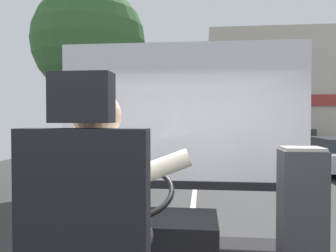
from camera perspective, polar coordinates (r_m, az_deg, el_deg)
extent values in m
cube|color=#2B2B2B|center=(10.69, 4.85, -9.43)|extent=(18.00, 44.00, 0.05)
cube|color=silver|center=(10.69, 4.85, -9.29)|extent=(0.12, 39.60, 0.00)
cube|color=black|center=(1.27, -14.53, -15.42)|extent=(0.48, 0.10, 0.66)
cube|color=black|center=(1.22, -14.67, 4.76)|extent=(0.22, 0.10, 0.18)
cylinder|color=#282833|center=(1.62, -6.94, -20.86)|extent=(0.17, 0.45, 0.17)
cylinder|color=#282833|center=(1.67, -13.59, -20.21)|extent=(0.17, 0.45, 0.17)
cylinder|color=silver|center=(1.42, -12.20, -14.47)|extent=(0.37, 0.37, 0.62)
cube|color=#70934C|center=(1.58, -10.04, -10.08)|extent=(0.06, 0.01, 0.38)
sphere|color=beige|center=(1.37, -12.29, 1.83)|extent=(0.20, 0.20, 0.20)
cylinder|color=silver|center=(1.60, -5.30, -8.64)|extent=(0.53, 0.20, 0.26)
cylinder|color=silver|center=(1.66, -13.61, -8.28)|extent=(0.53, 0.20, 0.26)
cube|color=black|center=(2.80, -3.41, -19.25)|extent=(1.10, 0.56, 0.40)
cylinder|color=black|center=(2.34, -5.02, -15.31)|extent=(0.07, 0.27, 0.42)
torus|color=black|center=(2.19, -5.57, -11.19)|extent=(0.50, 0.46, 0.27)
cylinder|color=black|center=(2.19, -5.57, -11.19)|extent=(0.14, 0.14, 0.09)
cube|color=#333338|center=(2.33, 22.12, -16.04)|extent=(0.27, 0.22, 0.99)
cube|color=#9E9993|center=(2.23, 22.24, -3.65)|extent=(0.24, 0.20, 0.02)
cube|color=white|center=(3.32, 2.44, 2.50)|extent=(2.50, 0.01, 1.40)
cube|color=black|center=(3.39, 2.43, -10.10)|extent=(2.50, 0.08, 0.08)
cylinder|color=#4C3828|center=(9.56, -13.35, -1.29)|extent=(0.24, 0.24, 3.09)
sphere|color=#335E2D|center=(9.78, -13.44, 13.90)|extent=(3.14, 3.14, 3.14)
cube|color=#BCB29E|center=(21.70, 20.13, 5.43)|extent=(9.81, 4.75, 7.05)
cube|color=#9E332D|center=(19.31, 21.88, 4.17)|extent=(9.42, 0.12, 0.60)
cube|color=silver|center=(13.78, 27.14, -4.81)|extent=(1.92, 4.35, 0.58)
cylinder|color=black|center=(14.80, 21.91, -5.46)|extent=(0.14, 0.47, 0.47)
cylinder|color=black|center=(12.25, 25.40, -6.93)|extent=(0.14, 0.47, 0.47)
cube|color=#195633|center=(19.37, 20.94, -2.79)|extent=(1.80, 4.28, 0.65)
cube|color=#282D33|center=(19.09, 21.16, -1.13)|extent=(1.47, 2.35, 0.49)
cylinder|color=black|center=(20.90, 22.26, -3.38)|extent=(0.14, 0.53, 0.53)
cylinder|color=black|center=(20.49, 17.67, -3.44)|extent=(0.14, 0.53, 0.53)
cylinder|color=black|center=(18.38, 24.58, -4.06)|extent=(0.14, 0.53, 0.53)
cylinder|color=black|center=(17.91, 19.38, -4.15)|extent=(0.14, 0.53, 0.53)
cube|color=silver|center=(24.54, 17.01, -2.00)|extent=(1.99, 4.16, 0.59)
cube|color=#282D33|center=(24.27, 17.13, -0.81)|extent=(1.63, 2.29, 0.45)
cylinder|color=black|center=(26.01, 18.50, -2.46)|extent=(0.14, 0.48, 0.48)
cylinder|color=black|center=(25.67, 14.38, -2.48)|extent=(0.14, 0.48, 0.48)
cylinder|color=black|center=(23.51, 19.87, -2.89)|extent=(0.14, 0.48, 0.48)
cylinder|color=black|center=(23.13, 15.32, -2.92)|extent=(0.14, 0.48, 0.48)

